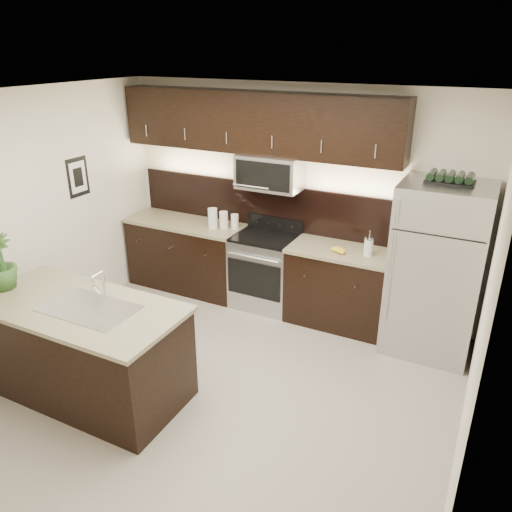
# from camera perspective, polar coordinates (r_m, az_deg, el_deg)

# --- Properties ---
(ground) EXTENTS (4.50, 4.50, 0.00)m
(ground) POSITION_cam_1_polar(r_m,az_deg,el_deg) (5.11, -4.91, -14.20)
(ground) COLOR gray
(ground) RESTS_ON ground
(room_walls) EXTENTS (4.52, 4.02, 2.71)m
(room_walls) POSITION_cam_1_polar(r_m,az_deg,el_deg) (4.33, -7.19, 4.13)
(room_walls) COLOR silver
(room_walls) RESTS_ON ground
(counter_run) EXTENTS (3.51, 0.65, 0.94)m
(counter_run) POSITION_cam_1_polar(r_m,az_deg,el_deg) (6.33, -0.63, -1.34)
(counter_run) COLOR black
(counter_run) RESTS_ON ground
(upper_fixtures) EXTENTS (3.49, 0.40, 1.66)m
(upper_fixtures) POSITION_cam_1_polar(r_m,az_deg,el_deg) (5.95, 0.20, 13.93)
(upper_fixtures) COLOR black
(upper_fixtures) RESTS_ON counter_run
(island) EXTENTS (1.96, 0.96, 0.94)m
(island) POSITION_cam_1_polar(r_m,az_deg,el_deg) (4.98, -19.10, -10.02)
(island) COLOR black
(island) RESTS_ON ground
(sink_faucet) EXTENTS (0.84, 0.50, 0.28)m
(sink_faucet) POSITION_cam_1_polar(r_m,az_deg,el_deg) (4.65, -18.47, -5.49)
(sink_faucet) COLOR silver
(sink_faucet) RESTS_ON island
(refrigerator) EXTENTS (0.89, 0.80, 1.84)m
(refrigerator) POSITION_cam_1_polar(r_m,az_deg,el_deg) (5.51, 19.90, -1.50)
(refrigerator) COLOR #B2B2B7
(refrigerator) RESTS_ON ground
(wine_rack) EXTENTS (0.46, 0.28, 0.11)m
(wine_rack) POSITION_cam_1_polar(r_m,az_deg,el_deg) (5.21, 21.34, 8.27)
(wine_rack) COLOR black
(wine_rack) RESTS_ON refrigerator
(canisters) EXTENTS (0.36, 0.22, 0.26)m
(canisters) POSITION_cam_1_polar(r_m,az_deg,el_deg) (6.30, -4.01, 4.18)
(canisters) COLOR silver
(canisters) RESTS_ON counter_run
(french_press) EXTENTS (0.10, 0.10, 0.29)m
(french_press) POSITION_cam_1_polar(r_m,az_deg,el_deg) (5.58, 12.73, 1.06)
(french_press) COLOR silver
(french_press) RESTS_ON counter_run
(bananas) EXTENTS (0.22, 0.20, 0.06)m
(bananas) POSITION_cam_1_polar(r_m,az_deg,el_deg) (5.67, 9.15, 0.84)
(bananas) COLOR gold
(bananas) RESTS_ON counter_run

